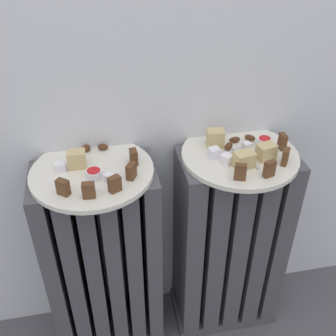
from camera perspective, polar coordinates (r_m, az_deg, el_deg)
radiator_left at (r=1.19m, az=-8.86°, el=-12.99°), size 0.32×0.17×0.61m
radiator_right at (r=1.24m, az=8.44°, el=-10.54°), size 0.32×0.17×0.61m
plate_left at (r=0.98m, az=-10.52°, el=-0.54°), size 0.29×0.29×0.01m
plate_right at (r=1.04m, az=9.94°, el=1.77°), size 0.29×0.29×0.01m
dark_cake_slice_left_0 at (r=0.91m, az=-14.39°, el=-2.62°), size 0.03×0.03×0.04m
dark_cake_slice_left_1 at (r=0.89m, az=-10.98°, el=-3.07°), size 0.03×0.02×0.04m
dark_cake_slice_left_2 at (r=0.89m, az=-7.43°, el=-2.22°), size 0.03×0.03×0.04m
dark_cake_slice_left_3 at (r=0.93m, az=-5.13°, el=-0.45°), size 0.03×0.03×0.04m
dark_cake_slice_left_4 at (r=0.97m, az=-4.80°, el=1.53°), size 0.02×0.03×0.04m
marble_cake_slice_left_0 at (r=0.98m, az=-12.58°, el=1.18°), size 0.04×0.03×0.04m
turkish_delight_left_0 at (r=0.93m, az=-8.16°, el=-1.34°), size 0.02×0.02×0.02m
turkish_delight_left_1 at (r=0.98m, az=-14.80°, el=0.19°), size 0.03×0.03×0.02m
medjool_date_left_0 at (r=1.04m, az=-9.04°, el=2.91°), size 0.03×0.03×0.02m
medjool_date_left_1 at (r=1.04m, az=-11.32°, el=2.71°), size 0.03×0.03×0.02m
jam_bowl_left at (r=0.94m, az=-10.25°, el=-0.79°), size 0.04×0.04×0.02m
dark_cake_slice_right_0 at (r=0.93m, az=10.03°, el=-0.55°), size 0.03×0.02×0.04m
dark_cake_slice_right_1 at (r=0.96m, az=13.93°, el=-0.14°), size 0.03×0.02×0.04m
dark_cake_slice_right_2 at (r=1.01m, az=16.01°, el=1.51°), size 0.03×0.03×0.04m
dark_cake_slice_right_3 at (r=1.06m, az=15.62°, el=3.56°), size 0.01×0.03×0.04m
marble_cake_slice_right_0 at (r=1.02m, az=13.49°, el=2.21°), size 0.05×0.04×0.04m
marble_cake_slice_right_1 at (r=1.04m, az=6.60°, el=4.15°), size 0.05×0.04×0.04m
marble_cake_slice_right_2 at (r=0.98m, az=10.53°, el=1.13°), size 0.05×0.04×0.04m
turkish_delight_right_0 at (r=1.05m, az=10.91°, el=2.99°), size 0.02×0.02×0.02m
turkish_delight_right_1 at (r=1.00m, az=6.45°, el=2.11°), size 0.03×0.03×0.02m
turkish_delight_right_2 at (r=0.98m, az=8.21°, el=1.21°), size 0.03×0.03×0.02m
medjool_date_right_0 at (r=1.07m, az=9.26°, el=3.92°), size 0.03×0.02×0.02m
medjool_date_right_1 at (r=1.04m, az=8.42°, el=2.99°), size 0.03×0.03×0.02m
medjool_date_right_2 at (r=1.01m, az=9.08°, el=1.64°), size 0.03×0.03×0.01m
medjool_date_right_3 at (r=1.09m, az=11.33°, el=4.16°), size 0.03×0.03×0.02m
jam_bowl_right at (r=1.07m, az=13.24°, el=3.60°), size 0.04×0.04×0.02m
fork at (r=1.02m, az=10.60°, el=1.55°), size 0.04×0.10×0.00m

